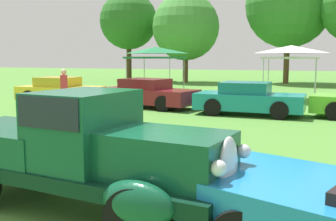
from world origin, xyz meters
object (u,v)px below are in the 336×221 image
at_px(spectator_between_cars, 64,89).
at_px(canopy_tent_left_field, 156,52).
at_px(canopy_tent_center_field, 291,51).
at_px(show_car_yellow, 60,91).
at_px(show_car_teal, 248,99).
at_px(show_car_burgundy, 147,93).
at_px(feature_pickup_truck, 80,150).

relative_size(spectator_between_cars, canopy_tent_left_field, 0.60).
bearing_deg(canopy_tent_center_field, show_car_yellow, -152.67).
xyz_separation_m(show_car_yellow, canopy_tent_left_field, (2.53, 5.75, 1.82)).
distance_m(show_car_teal, canopy_tent_center_field, 6.28).
relative_size(show_car_teal, canopy_tent_center_field, 1.48).
distance_m(show_car_yellow, show_car_burgundy, 4.33).
height_order(show_car_burgundy, spectator_between_cars, spectator_between_cars).
height_order(show_car_teal, canopy_tent_left_field, canopy_tent_left_field).
xyz_separation_m(feature_pickup_truck, show_car_teal, (0.83, 10.32, -0.27)).
distance_m(show_car_yellow, canopy_tent_center_field, 11.31).
distance_m(show_car_burgundy, canopy_tent_left_field, 6.23).
height_order(show_car_yellow, canopy_tent_left_field, canopy_tent_left_field).
relative_size(show_car_teal, spectator_between_cars, 2.37).
relative_size(show_car_yellow, show_car_teal, 0.97).
bearing_deg(show_car_burgundy, canopy_tent_left_field, 107.60).
height_order(feature_pickup_truck, canopy_tent_center_field, canopy_tent_center_field).
height_order(canopy_tent_left_field, canopy_tent_center_field, same).
distance_m(feature_pickup_truck, canopy_tent_center_field, 16.41).
relative_size(feature_pickup_truck, show_car_burgundy, 1.04).
height_order(show_car_teal, spectator_between_cars, spectator_between_cars).
height_order(show_car_teal, canopy_tent_center_field, canopy_tent_center_field).
bearing_deg(canopy_tent_left_field, canopy_tent_center_field, -4.85).
relative_size(feature_pickup_truck, canopy_tent_center_field, 1.76).
height_order(feature_pickup_truck, canopy_tent_left_field, canopy_tent_left_field).
distance_m(canopy_tent_left_field, canopy_tent_center_field, 7.42).
bearing_deg(show_car_burgundy, show_car_yellow, -178.98).
height_order(feature_pickup_truck, show_car_yellow, feature_pickup_truck).
bearing_deg(show_car_teal, canopy_tent_center_field, 78.75).
distance_m(show_car_yellow, canopy_tent_left_field, 6.54).
bearing_deg(canopy_tent_center_field, feature_pickup_truck, -97.04).
bearing_deg(show_car_teal, canopy_tent_left_field, 133.63).
xyz_separation_m(show_car_yellow, canopy_tent_center_field, (9.92, 5.13, 1.82)).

